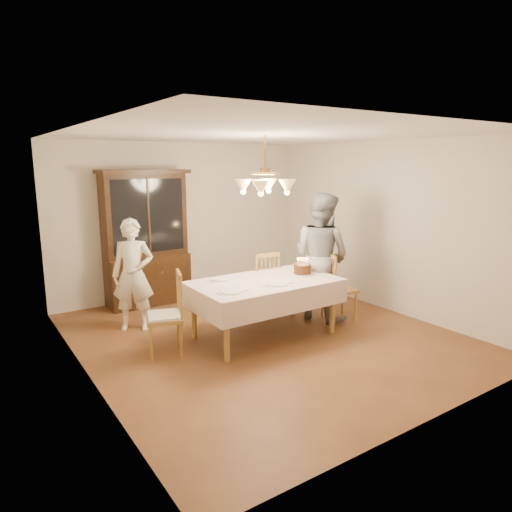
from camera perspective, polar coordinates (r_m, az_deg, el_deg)
ground at (r=6.17m, az=1.05°, el=-9.91°), size 5.00×5.00×0.00m
room_shell at (r=5.79m, az=1.11°, el=4.83°), size 5.00×5.00×5.00m
dining_table at (r=5.96m, az=1.07°, el=-3.78°), size 1.90×1.10×0.76m
china_hutch at (r=7.51m, az=-13.61°, el=1.90°), size 1.38×0.54×2.16m
chair_far_side at (r=6.76m, az=0.64°, el=-4.02°), size 0.45×0.43×1.00m
chair_left_end at (r=5.58m, az=-11.29°, el=-7.54°), size 0.54×0.55×1.00m
chair_right_end at (r=6.76m, az=10.29°, el=-4.22°), size 0.51×0.53×1.00m
elderly_woman at (r=6.40m, az=-15.11°, el=-2.30°), size 0.67×0.61×1.54m
adult_in_grey at (r=6.71m, az=8.10°, el=-0.03°), size 0.88×1.03×1.85m
birthday_cake at (r=6.27m, az=5.82°, el=-1.70°), size 0.30×0.30×0.23m
place_setting_near_left at (r=5.42m, az=-2.94°, el=-4.45°), size 0.41×0.26×0.02m
place_setting_near_right at (r=5.75m, az=2.76°, el=-3.50°), size 0.41×0.26×0.02m
place_setting_far_left at (r=6.00m, az=-4.28°, el=-2.89°), size 0.39×0.24×0.02m
chandelier at (r=5.75m, az=1.12°, el=8.75°), size 0.62×0.62×0.73m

